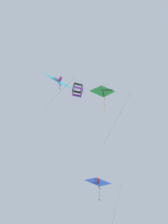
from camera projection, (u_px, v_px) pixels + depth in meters
kite_diamond_low_drifter at (103, 91)px, 28.30m from camera, size 2.76×3.49×10.53m
kite_delta_near_right at (59, 81)px, 30.14m from camera, size 2.48×2.97×7.11m
kite_box_highest at (77, 90)px, 26.93m from camera, size 1.20×1.01×1.37m
kite_delta_mid_left at (98, 182)px, 30.29m from camera, size 2.77×3.02×9.45m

